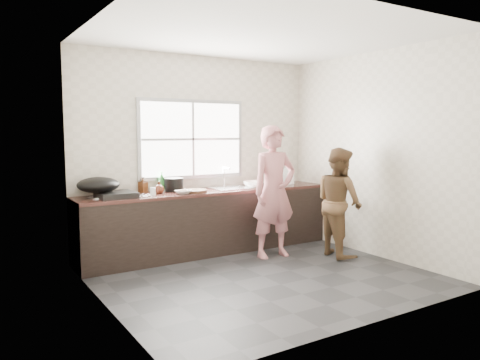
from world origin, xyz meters
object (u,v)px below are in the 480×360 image
glass_jar (153,191)px  woman (274,196)px  bowl_mince (183,192)px  wok (98,185)px  bowl_crabs (253,185)px  pot_lid_left (98,197)px  black_pot (174,185)px  plate_food (160,191)px  pot_lid_right (141,196)px  bottle_brown_tall (143,185)px  bottle_green (162,181)px  burner (116,195)px  bowl_held (253,186)px  bottle_brown_short (159,188)px  cutting_board (194,191)px  person_side (339,202)px  dish_rack (279,176)px

glass_jar → woman: bearing=-21.4°
bowl_mince → wok: bearing=165.8°
bowl_crabs → pot_lid_left: size_ratio=0.92×
woman → pot_lid_left: 2.23m
black_pot → glass_jar: size_ratio=2.58×
black_pot → plate_food: (-0.15, 0.09, -0.08)m
black_pot → pot_lid_right: 0.58m
woman → bottle_brown_tall: (-1.47, 0.89, 0.14)m
bottle_green → burner: 0.75m
bowl_held → bottle_brown_short: bottle_brown_short is taller
burner → black_pot: bearing=9.5°
burner → pot_lid_left: (-0.20, 0.07, -0.03)m
cutting_board → pot_lid_left: (-1.21, 0.15, -0.01)m
cutting_board → bottle_green: bearing=133.7°
bowl_mince → person_side: bearing=-25.7°
black_pot → burner: 0.84m
dish_rack → pot_lid_right: bearing=175.2°
bowl_crabs → glass_jar: size_ratio=2.21×
bowl_held → burner: size_ratio=0.49×
person_side → pot_lid_left: (-2.88, 1.13, 0.14)m
pot_lid_left → cutting_board: bearing=-7.1°
bowl_crabs → plate_food: bearing=170.5°
person_side → pot_lid_right: (-2.38, 0.98, 0.14)m
black_pot → glass_jar: bearing=-151.3°
burner → person_side: bearing=-21.6°
person_side → wok: size_ratio=2.88×
cutting_board → bowl_held: 0.93m
bowl_mince → pot_lid_left: bearing=166.9°
bottle_green → pot_lid_left: bottle_green is taller
cutting_board → pot_lid_left: bearing=172.9°
glass_jar → wok: wok is taller
plate_food → burner: 0.71m
bottle_brown_short → glass_jar: bottle_brown_short is taller
glass_jar → wok: 0.66m
cutting_board → black_pot: 0.29m
glass_jar → burner: (-0.45, 0.07, -0.02)m
cutting_board → pot_lid_left: size_ratio=1.51×
bowl_crabs → pot_lid_right: bowl_crabs is taller
bottle_brown_short → cutting_board: bearing=-14.8°
bowl_held → wok: 2.13m
bowl_held → dish_rack: size_ratio=0.58×
wok → pot_lid_right: (0.48, -0.16, -0.15)m
cutting_board → plate_food: 0.46m
woman → wok: size_ratio=3.22×
cutting_board → burner: burner is taller
woman → wok: (-2.10, 0.73, 0.20)m
bowl_crabs → bowl_held: (-0.07, -0.12, -0.00)m
plate_food → burner: burner is taller
bottle_green → wok: (-0.88, -0.16, 0.02)m
bowl_mince → bottle_brown_short: 0.32m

